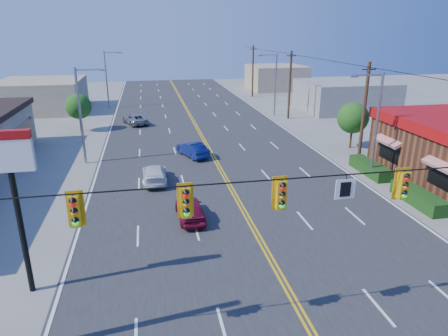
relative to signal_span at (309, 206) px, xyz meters
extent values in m
plane|color=gray|center=(0.12, 0.00, -4.89)|extent=(160.00, 160.00, 0.00)
cube|color=#2D2D30|center=(0.12, 20.00, -4.86)|extent=(20.00, 120.00, 0.06)
cylinder|color=black|center=(0.12, 0.00, 1.11)|extent=(24.00, 0.05, 0.05)
cube|color=white|center=(1.32, 0.00, 0.56)|extent=(0.75, 0.04, 0.75)
cube|color=#D89E0C|center=(-7.88, 0.00, 0.54)|extent=(0.55, 0.34, 1.25)
cube|color=#D89E0C|center=(-4.38, 0.00, 0.54)|extent=(0.55, 0.34, 1.25)
cube|color=#D89E0C|center=(-1.08, 0.00, 0.54)|extent=(0.55, 0.34, 1.25)
cube|color=#D89E0C|center=(3.62, 0.00, 0.54)|extent=(0.55, 0.34, 1.25)
cube|color=#194214|center=(11.62, 12.00, -4.44)|extent=(1.20, 9.00, 0.90)
cylinder|color=black|center=(-10.88, 4.00, -1.89)|extent=(0.24, 0.24, 6.00)
cube|color=white|center=(-10.88, 4.00, 1.31)|extent=(1.90, 0.30, 1.30)
cylinder|color=gray|center=(11.12, 14.00, -0.89)|extent=(0.20, 0.20, 8.00)
cylinder|color=gray|center=(10.02, 14.00, 2.91)|extent=(2.20, 0.12, 0.12)
cube|color=gray|center=(8.92, 14.00, 2.86)|extent=(0.50, 0.25, 0.15)
cylinder|color=gray|center=(11.12, 38.00, -0.89)|extent=(0.20, 0.20, 8.00)
cylinder|color=gray|center=(10.02, 38.00, 2.91)|extent=(2.20, 0.12, 0.12)
cube|color=gray|center=(8.92, 38.00, 2.86)|extent=(0.50, 0.25, 0.15)
cylinder|color=gray|center=(-10.88, 22.00, -0.89)|extent=(0.20, 0.20, 8.00)
cylinder|color=gray|center=(-9.78, 22.00, 2.91)|extent=(2.20, 0.12, 0.12)
cube|color=gray|center=(-8.68, 22.00, 2.86)|extent=(0.50, 0.25, 0.15)
cylinder|color=gray|center=(-10.88, 48.00, -0.89)|extent=(0.20, 0.20, 8.00)
cylinder|color=gray|center=(-9.78, 48.00, 2.91)|extent=(2.20, 0.12, 0.12)
cube|color=gray|center=(-8.68, 48.00, 2.86)|extent=(0.50, 0.25, 0.15)
cylinder|color=#47301E|center=(12.32, 18.00, -0.69)|extent=(0.28, 0.28, 8.40)
cylinder|color=#47301E|center=(12.32, 36.00, -0.69)|extent=(0.28, 0.28, 8.40)
cylinder|color=#47301E|center=(12.32, 54.00, -0.69)|extent=(0.28, 0.28, 8.40)
cylinder|color=#47301E|center=(13.62, 22.00, -3.84)|extent=(0.20, 0.20, 2.10)
sphere|color=#235B19|center=(13.62, 22.00, -1.95)|extent=(2.94, 2.94, 2.94)
cylinder|color=#47301E|center=(-12.88, 34.00, -3.89)|extent=(0.20, 0.20, 2.00)
sphere|color=#235B19|center=(-12.88, 34.00, -2.09)|extent=(2.80, 2.80, 2.80)
cube|color=gray|center=(22.12, 40.00, -2.89)|extent=(12.00, 10.00, 4.00)
cube|color=tan|center=(-19.88, 48.00, -2.79)|extent=(11.00, 12.00, 4.20)
cube|color=tan|center=(19.12, 62.00, -2.69)|extent=(10.00, 10.00, 4.40)
imported|color=maroon|center=(-3.29, 9.56, -4.25)|extent=(1.67, 3.79, 1.27)
imported|color=navy|center=(-1.68, 21.99, -4.23)|extent=(2.76, 4.21, 1.31)
imported|color=white|center=(-5.20, 16.23, -4.26)|extent=(1.80, 4.33, 1.25)
imported|color=#A5A6AA|center=(-6.92, 36.18, -4.26)|extent=(3.42, 4.90, 1.24)
camera|label=1|loc=(-5.45, -12.12, 5.95)|focal=32.00mm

